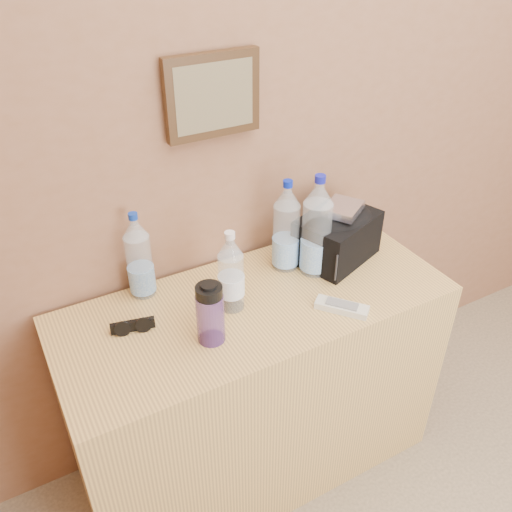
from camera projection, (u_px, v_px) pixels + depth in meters
The scene contains 11 objects.
picture_frame at pixel (213, 96), 1.60m from camera, with size 0.30×0.03×0.25m, color #382311, non-canonical shape.
dresser at pixel (256, 388), 1.97m from camera, with size 1.29×0.54×0.80m, color tan.
pet_large_b at pixel (139, 259), 1.71m from camera, with size 0.08×0.08×0.30m.
pet_large_c at pixel (286, 230), 1.83m from camera, with size 0.09×0.09×0.33m.
pet_large_d at pixel (316, 231), 1.80m from camera, with size 0.10×0.10×0.36m.
pet_small at pixel (231, 275), 1.66m from camera, with size 0.08×0.08×0.28m.
nalgene_bottle at pixel (210, 313), 1.55m from camera, with size 0.08×0.08×0.20m.
sunglasses at pixel (133, 326), 1.62m from camera, with size 0.13×0.05×0.03m, color black, non-canonical shape.
ac_remote at pixel (342, 307), 1.70m from camera, with size 0.17×0.05×0.02m, color silver.
toiletry_bag at pixel (337, 235), 1.90m from camera, with size 0.28×0.20×0.19m, color black, non-canonical shape.
foil_packet at pixel (343, 208), 1.84m from camera, with size 0.13×0.11×0.03m, color silver.
Camera 1 is at (-1.16, 0.52, 1.90)m, focal length 38.00 mm.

